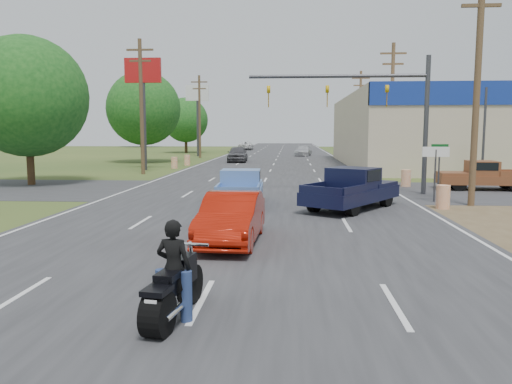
# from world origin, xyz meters

# --- Properties ---
(ground) EXTENTS (200.00, 200.00, 0.00)m
(ground) POSITION_xyz_m (0.00, 0.00, 0.00)
(ground) COLOR #2D471C
(ground) RESTS_ON ground
(main_road) EXTENTS (15.00, 180.00, 0.02)m
(main_road) POSITION_xyz_m (0.00, 40.00, 0.01)
(main_road) COLOR #2D2D30
(main_road) RESTS_ON ground
(cross_road) EXTENTS (120.00, 10.00, 0.02)m
(cross_road) POSITION_xyz_m (0.00, 18.00, 0.01)
(cross_road) COLOR #2D2D30
(cross_road) RESTS_ON ground
(utility_pole_1) EXTENTS (2.00, 0.28, 10.00)m
(utility_pole_1) POSITION_xyz_m (9.50, 13.00, 5.32)
(utility_pole_1) COLOR #4C3823
(utility_pole_1) RESTS_ON ground
(utility_pole_2) EXTENTS (2.00, 0.28, 10.00)m
(utility_pole_2) POSITION_xyz_m (9.50, 31.00, 5.32)
(utility_pole_2) COLOR #4C3823
(utility_pole_2) RESTS_ON ground
(utility_pole_3) EXTENTS (2.00, 0.28, 10.00)m
(utility_pole_3) POSITION_xyz_m (9.50, 49.00, 5.32)
(utility_pole_3) COLOR #4C3823
(utility_pole_3) RESTS_ON ground
(utility_pole_5) EXTENTS (2.00, 0.28, 10.00)m
(utility_pole_5) POSITION_xyz_m (-9.50, 28.00, 5.32)
(utility_pole_5) COLOR #4C3823
(utility_pole_5) RESTS_ON ground
(utility_pole_6) EXTENTS (2.00, 0.28, 10.00)m
(utility_pole_6) POSITION_xyz_m (-9.50, 52.00, 5.32)
(utility_pole_6) COLOR #4C3823
(utility_pole_6) RESTS_ON ground
(tree_0) EXTENTS (7.14, 7.14, 8.84)m
(tree_0) POSITION_xyz_m (-14.00, 20.00, 5.26)
(tree_0) COLOR #422D19
(tree_0) RESTS_ON ground
(tree_1) EXTENTS (7.56, 7.56, 9.36)m
(tree_1) POSITION_xyz_m (-13.50, 42.00, 5.57)
(tree_1) COLOR #422D19
(tree_1) RESTS_ON ground
(tree_2) EXTENTS (6.72, 6.72, 8.32)m
(tree_2) POSITION_xyz_m (-14.20, 66.00, 4.95)
(tree_2) COLOR #422D19
(tree_2) RESTS_ON ground
(tree_5) EXTENTS (7.98, 7.98, 9.88)m
(tree_5) POSITION_xyz_m (30.00, 95.00, 5.88)
(tree_5) COLOR #422D19
(tree_5) RESTS_ON ground
(tree_6) EXTENTS (8.82, 8.82, 10.92)m
(tree_6) POSITION_xyz_m (-30.00, 95.00, 6.51)
(tree_6) COLOR #422D19
(tree_6) RESTS_ON ground
(barrel_0) EXTENTS (0.56, 0.56, 1.00)m
(barrel_0) POSITION_xyz_m (8.00, 12.00, 0.50)
(barrel_0) COLOR orange
(barrel_0) RESTS_ON ground
(barrel_1) EXTENTS (0.56, 0.56, 1.00)m
(barrel_1) POSITION_xyz_m (8.40, 20.50, 0.50)
(barrel_1) COLOR orange
(barrel_1) RESTS_ON ground
(barrel_2) EXTENTS (0.56, 0.56, 1.00)m
(barrel_2) POSITION_xyz_m (-8.50, 34.00, 0.50)
(barrel_2) COLOR orange
(barrel_2) RESTS_ON ground
(barrel_3) EXTENTS (0.56, 0.56, 1.00)m
(barrel_3) POSITION_xyz_m (-8.20, 38.00, 0.50)
(barrel_3) COLOR orange
(barrel_3) RESTS_ON ground
(pole_sign_left_near) EXTENTS (3.00, 0.35, 9.20)m
(pole_sign_left_near) POSITION_xyz_m (-10.50, 32.00, 7.17)
(pole_sign_left_near) COLOR #3F3F44
(pole_sign_left_near) RESTS_ON ground
(pole_sign_left_far) EXTENTS (3.00, 0.35, 9.20)m
(pole_sign_left_far) POSITION_xyz_m (-10.50, 56.00, 7.17)
(pole_sign_left_far) COLOR #3F3F44
(pole_sign_left_far) RESTS_ON ground
(lane_sign) EXTENTS (1.20, 0.08, 2.52)m
(lane_sign) POSITION_xyz_m (8.20, 14.00, 1.90)
(lane_sign) COLOR #3F3F44
(lane_sign) RESTS_ON ground
(street_name_sign) EXTENTS (0.80, 0.08, 2.61)m
(street_name_sign) POSITION_xyz_m (8.80, 15.50, 1.61)
(street_name_sign) COLOR #3F3F44
(street_name_sign) RESTS_ON ground
(signal_mast) EXTENTS (9.12, 0.40, 7.00)m
(signal_mast) POSITION_xyz_m (5.82, 17.00, 4.80)
(signal_mast) COLOR #3F3F44
(signal_mast) RESTS_ON ground
(red_convertible) EXTENTS (1.70, 4.42, 1.44)m
(red_convertible) POSITION_xyz_m (-0.02, 5.02, 0.72)
(red_convertible) COLOR #A01507
(red_convertible) RESTS_ON ground
(motorcycle) EXTENTS (0.82, 2.35, 1.19)m
(motorcycle) POSITION_xyz_m (-0.30, -1.05, 0.53)
(motorcycle) COLOR black
(motorcycle) RESTS_ON ground
(rider) EXTENTS (0.66, 0.49, 1.66)m
(rider) POSITION_xyz_m (-0.28, -0.99, 0.83)
(rider) COLOR black
(rider) RESTS_ON ground
(blue_pickup) EXTENTS (1.95, 4.76, 1.56)m
(blue_pickup) POSITION_xyz_m (-0.50, 12.55, 0.79)
(blue_pickup) COLOR black
(blue_pickup) RESTS_ON ground
(navy_pickup) EXTENTS (4.56, 5.43, 1.73)m
(navy_pickup) POSITION_xyz_m (4.26, 11.76, 0.87)
(navy_pickup) COLOR black
(navy_pickup) RESTS_ON ground
(brown_pickup) EXTENTS (4.96, 2.15, 1.61)m
(brown_pickup) POSITION_xyz_m (12.15, 19.15, 0.81)
(brown_pickup) COLOR black
(brown_pickup) RESTS_ON ground
(distant_car_grey) EXTENTS (2.19, 5.04, 1.69)m
(distant_car_grey) POSITION_xyz_m (-3.96, 43.64, 0.85)
(distant_car_grey) COLOR #4E4E52
(distant_car_grey) RESTS_ON ground
(distant_car_silver) EXTENTS (2.65, 4.87, 1.34)m
(distant_car_silver) POSITION_xyz_m (3.31, 57.77, 0.67)
(distant_car_silver) COLOR silver
(distant_car_silver) RESTS_ON ground
(distant_car_white) EXTENTS (2.51, 5.33, 1.47)m
(distant_car_white) POSITION_xyz_m (-6.24, 78.78, 0.74)
(distant_car_white) COLOR silver
(distant_car_white) RESTS_ON ground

